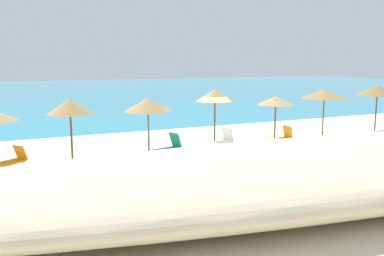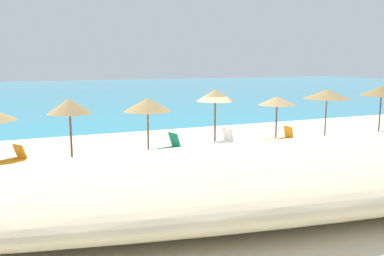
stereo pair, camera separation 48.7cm
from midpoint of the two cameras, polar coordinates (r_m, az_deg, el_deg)
name	(u,v)px [view 1 (the left image)]	position (r m, az deg, el deg)	size (l,w,h in m)	color
ground_plane	(210,149)	(19.80, 1.87, -3.04)	(160.00, 160.00, 0.00)	beige
sea_water	(74,92)	(61.12, -16.59, 4.93)	(160.00, 73.18, 0.01)	teal
beach_umbrella_1	(70,106)	(18.24, -17.60, 2.92)	(1.94, 1.94, 2.69)	brown
beach_umbrella_2	(148,105)	(18.82, -6.97, 3.26)	(2.23, 2.23, 2.59)	brown
beach_umbrella_3	(215,95)	(20.64, 2.57, 4.63)	(1.91, 1.91, 2.87)	brown
beach_umbrella_4	(276,101)	(22.13, 11.13, 3.80)	(1.97, 1.97, 2.42)	brown
beach_umbrella_5	(324,94)	(24.45, 17.65, 4.61)	(2.63, 2.63, 2.68)	brown
beach_umbrella_6	(378,91)	(27.24, 24.27, 4.84)	(2.54, 2.54, 2.80)	brown
lounge_chair_0	(9,160)	(17.63, -25.12, -4.18)	(1.64, 1.37, 0.91)	orange
lounge_chair_1	(280,138)	(20.88, 11.64, -1.35)	(1.61, 0.72, 1.01)	orange
lounge_chair_2	(222,140)	(19.97, 3.62, -1.75)	(1.45, 1.05, 0.98)	white
lounge_chair_3	(168,147)	(18.28, -4.24, -2.73)	(1.64, 1.05, 1.04)	#199972
beach_ball	(260,144)	(20.62, 8.93, -2.28)	(0.26, 0.26, 0.26)	yellow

